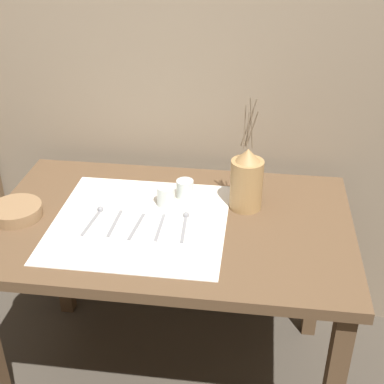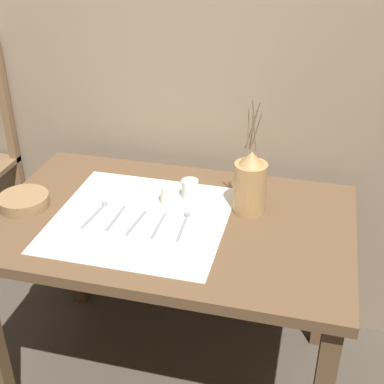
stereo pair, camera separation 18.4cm
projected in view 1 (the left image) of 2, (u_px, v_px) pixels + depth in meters
name	position (u px, v px, depth m)	size (l,w,h in m)	color
ground_plane	(174.00, 375.00, 2.31)	(12.00, 12.00, 0.00)	#473F35
stone_wall_back	(189.00, 67.00, 2.15)	(7.00, 0.06, 2.40)	gray
wooden_table	(171.00, 243.00, 1.96)	(1.29, 0.81, 0.80)	brown
linen_cloth	(140.00, 222.00, 1.89)	(0.61, 0.59, 0.00)	white
pitcher_with_flowers	(247.00, 181.00, 1.93)	(0.12, 0.12, 0.44)	#A87F4C
wooden_bowl	(16.00, 211.00, 1.92)	(0.19, 0.19, 0.04)	#8E6B47
glass_tumbler_near	(166.00, 196.00, 1.97)	(0.07, 0.07, 0.08)	silver
glass_tumbler_far	(185.00, 189.00, 2.02)	(0.06, 0.06, 0.07)	silver
spoon_outer	(97.00, 214.00, 1.93)	(0.04, 0.18, 0.02)	gray
knife_center	(115.00, 223.00, 1.88)	(0.02, 0.17, 0.00)	gray
fork_inner	(137.00, 226.00, 1.86)	(0.03, 0.17, 0.00)	gray
fork_outer	(160.00, 227.00, 1.86)	(0.01, 0.17, 0.00)	gray
spoon_inner	(185.00, 220.00, 1.89)	(0.03, 0.18, 0.02)	gray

